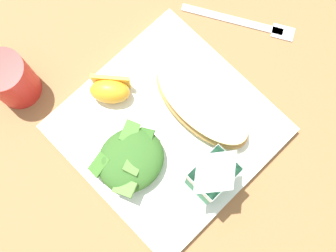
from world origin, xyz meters
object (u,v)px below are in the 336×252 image
at_px(milk_carton, 213,175).
at_px(metal_fork, 247,23).
at_px(green_salad_pile, 130,159).
at_px(cheesy_pizza_bread, 202,105).
at_px(orange_wedge_front, 110,90).
at_px(white_plate, 168,129).
at_px(drinking_red_cup, 11,80).

distance_m(milk_carton, metal_fork, 0.28).
bearing_deg(metal_fork, green_salad_pile, 7.12).
distance_m(cheesy_pizza_bread, orange_wedge_front, 0.14).
height_order(white_plate, drinking_red_cup, drinking_red_cup).
relative_size(cheesy_pizza_bread, green_salad_pile, 1.63).
relative_size(green_salad_pile, metal_fork, 0.62).
xyz_separation_m(cheesy_pizza_bread, drinking_red_cup, (0.18, -0.22, 0.01)).
distance_m(green_salad_pile, milk_carton, 0.12).
xyz_separation_m(white_plate, milk_carton, (0.01, 0.10, 0.07)).
bearing_deg(milk_carton, green_salad_pile, -57.87).
bearing_deg(cheesy_pizza_bread, milk_carton, 50.49).
height_order(milk_carton, metal_fork, milk_carton).
bearing_deg(green_salad_pile, drinking_red_cup, -77.88).
xyz_separation_m(white_plate, orange_wedge_front, (0.02, -0.10, 0.03)).
distance_m(green_salad_pile, metal_fork, 0.30).
height_order(white_plate, milk_carton, milk_carton).
bearing_deg(white_plate, cheesy_pizza_bread, 166.16).
distance_m(orange_wedge_front, drinking_red_cup, 0.15).
relative_size(green_salad_pile, drinking_red_cup, 1.23).
distance_m(cheesy_pizza_bread, drinking_red_cup, 0.28).
bearing_deg(drinking_red_cup, orange_wedge_front, 130.17).
xyz_separation_m(white_plate, metal_fork, (-0.22, -0.04, -0.01)).
bearing_deg(white_plate, orange_wedge_front, -75.69).
bearing_deg(milk_carton, metal_fork, -149.68).
bearing_deg(green_salad_pile, cheesy_pizza_bread, 173.64).
relative_size(milk_carton, orange_wedge_front, 1.60).
height_order(green_salad_pile, drinking_red_cup, drinking_red_cup).
xyz_separation_m(cheesy_pizza_bread, milk_carton, (0.07, 0.08, 0.04)).
bearing_deg(orange_wedge_front, metal_fork, 165.98).
height_order(metal_fork, drinking_red_cup, drinking_red_cup).
relative_size(milk_carton, drinking_red_cup, 1.28).
bearing_deg(metal_fork, milk_carton, 30.32).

